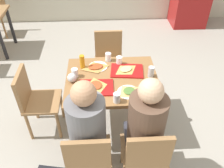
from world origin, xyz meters
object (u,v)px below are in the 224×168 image
object	(u,v)px
pizza_slice_c	(96,67)
plastic_cup_b	(117,98)
chair_far_side	(109,57)
paper_plate_near_edge	(128,92)
chair_near_right	(145,155)
pizza_slice_b	(126,69)
plastic_cup_d	(119,61)
paper_plate_center	(98,67)
condiment_bottle	(82,62)
main_table	(112,86)
soda_can	(151,72)
chair_near_left	(89,157)
plastic_cup_a	(108,57)
pizza_slice_a	(96,85)
person_in_red	(87,127)
tray_red_near	(96,88)
chair_left_end	(34,98)
pizza_slice_d	(129,91)
foil_bundle	(72,78)
tray_red_far	(127,71)
person_in_brown_jacket	(145,124)
plastic_cup_c	(75,73)

from	to	relation	value
pizza_slice_c	plastic_cup_b	distance (m)	0.60
chair_far_side	paper_plate_near_edge	size ratio (longest dim) A/B	3.87
chair_far_side	plastic_cup_b	xyz separation A→B (m)	(0.03, -1.16, 0.29)
chair_near_right	pizza_slice_b	xyz separation A→B (m)	(-0.09, 0.94, 0.26)
paper_plate_near_edge	plastic_cup_d	size ratio (longest dim) A/B	2.20
pizza_slice_c	plastic_cup_b	size ratio (longest dim) A/B	2.70
paper_plate_center	condiment_bottle	world-z (taller)	condiment_bottle
main_table	condiment_bottle	world-z (taller)	condiment_bottle
plastic_cup_b	soda_can	distance (m)	0.55
chair_near_left	chair_near_right	size ratio (longest dim) A/B	1.00
chair_near_left	plastic_cup_a	bearing A→B (deg)	79.04
pizza_slice_a	soda_can	world-z (taller)	soda_can
person_in_red	soda_can	xyz separation A→B (m)	(0.68, 0.69, 0.05)
tray_red_near	paper_plate_near_edge	xyz separation A→B (m)	(0.33, -0.08, -0.00)
chair_far_side	paper_plate_near_edge	xyz separation A→B (m)	(0.15, -1.04, 0.24)
chair_near_left	chair_near_right	bearing A→B (deg)	0.00
tray_red_near	paper_plate_center	xyz separation A→B (m)	(0.03, 0.38, -0.00)
chair_near_right	chair_far_side	bearing A→B (deg)	98.83
chair_left_end	pizza_slice_d	size ratio (longest dim) A/B	3.54
tray_red_near	foil_bundle	world-z (taller)	foil_bundle
paper_plate_center	paper_plate_near_edge	distance (m)	0.55
pizza_slice_c	chair_near_right	bearing A→B (deg)	-67.22
main_table	pizza_slice_d	xyz separation A→B (m)	(0.16, -0.23, 0.12)
chair_near_left	paper_plate_center	distance (m)	1.07
tray_red_far	person_in_red	bearing A→B (deg)	-118.27
foil_bundle	tray_red_far	bearing A→B (deg)	13.79
chair_near_right	person_in_red	distance (m)	0.57
paper_plate_center	chair_far_side	bearing A→B (deg)	75.33
person_in_red	pizza_slice_a	bearing A→B (deg)	81.65
foil_bundle	person_in_red	bearing A→B (deg)	-74.78
tray_red_far	condiment_bottle	bearing A→B (deg)	168.12
paper_plate_center	pizza_slice_d	world-z (taller)	pizza_slice_d
chair_far_side	chair_left_end	size ratio (longest dim) A/B	1.00
chair_near_right	plastic_cup_b	xyz separation A→B (m)	(-0.23, 0.45, 0.29)
person_in_red	paper_plate_near_edge	xyz separation A→B (m)	(0.40, 0.43, -0.00)
pizza_slice_a	plastic_cup_d	distance (m)	0.49
condiment_bottle	soda_can	bearing A→B (deg)	-15.66
pizza_slice_d	plastic_cup_a	size ratio (longest dim) A/B	2.40
chair_far_side	pizza_slice_b	size ratio (longest dim) A/B	3.31
chair_left_end	person_in_brown_jacket	distance (m)	1.34
chair_left_end	plastic_cup_c	size ratio (longest dim) A/B	8.51
pizza_slice_d	plastic_cup_c	distance (m)	0.63
chair_near_left	person_in_brown_jacket	distance (m)	0.57
plastic_cup_d	pizza_slice_b	bearing A→B (deg)	-65.56
pizza_slice_b	chair_near_right	bearing A→B (deg)	-84.78
chair_near_left	chair_near_right	distance (m)	0.50
chair_near_right	paper_plate_near_edge	distance (m)	0.63
paper_plate_center	paper_plate_near_edge	size ratio (longest dim) A/B	1.00
pizza_slice_b	pizza_slice_a	bearing A→B (deg)	-142.03
tray_red_far	plastic_cup_d	bearing A→B (deg)	117.00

